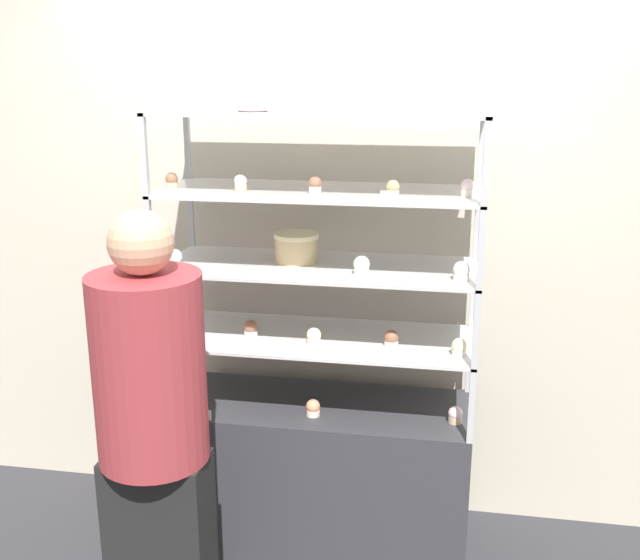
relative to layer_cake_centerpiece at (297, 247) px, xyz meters
The scene contains 36 objects.
ground_plane 1.38m from the layer_cake_centerpiece, 24.50° to the right, with size 20.00×20.00×0.00m, color #2D2D33.
back_wall 0.37m from the layer_cake_centerpiece, 72.79° to the left, with size 8.00×0.05×2.60m.
display_base 1.04m from the layer_cake_centerpiece, 24.50° to the right, with size 1.29×0.51×0.69m.
display_riser_lower 0.41m from the layer_cake_centerpiece, 24.50° to the right, with size 1.29×0.51×0.31m.
display_riser_middle 0.14m from the layer_cake_centerpiece, 24.50° to the right, with size 1.29×0.51×0.31m.
display_riser_upper 0.26m from the layer_cake_centerpiece, 24.50° to the right, with size 1.29×0.51×0.31m.
display_riser_top 0.55m from the layer_cake_centerpiece, 24.50° to the right, with size 1.29×0.51×0.31m.
layer_cake_centerpiece is the anchor object (origin of this frame).
sheet_cake_frosted 0.76m from the layer_cake_centerpiece, ahead, with size 0.21×0.16×0.06m.
cupcake_0 0.82m from the layer_cake_centerpiece, 167.84° to the right, with size 0.06×0.06×0.07m.
cupcake_1 0.68m from the layer_cake_centerpiece, 59.19° to the right, with size 0.06×0.06×0.07m.
cupcake_2 0.95m from the layer_cake_centerpiece, 10.63° to the right, with size 0.06×0.06×0.07m.
price_tag_0 0.79m from the layer_cake_centerpiece, 139.04° to the right, with size 0.04×0.00×0.04m.
cupcake_3 0.61m from the layer_cake_centerpiece, 163.32° to the right, with size 0.06×0.06×0.07m.
cupcake_4 0.40m from the layer_cake_centerpiece, 153.39° to the right, with size 0.06×0.06×0.07m.
cupcake_5 0.38m from the layer_cake_centerpiece, 55.33° to the right, with size 0.06×0.06×0.07m.
cupcake_6 0.55m from the layer_cake_centerpiece, 15.16° to the right, with size 0.06×0.06×0.07m.
cupcake_7 0.78m from the layer_cake_centerpiece, 13.53° to the right, with size 0.06×0.06×0.07m.
price_tag_1 0.46m from the layer_cake_centerpiece, 69.68° to the right, with size 0.04×0.00×0.04m.
cupcake_8 0.50m from the layer_cake_centerpiece, 159.45° to the right, with size 0.06×0.06×0.08m.
cupcake_9 0.33m from the layer_cake_centerpiece, 28.60° to the right, with size 0.06×0.06×0.08m.
cupcake_10 0.70m from the layer_cake_centerpiece, 14.55° to the right, with size 0.06×0.06×0.08m.
price_tag_2 0.33m from the layer_cake_centerpiece, 60.97° to the right, with size 0.04×0.00×0.04m.
cupcake_11 0.58m from the layer_cake_centerpiece, 166.07° to the right, with size 0.05×0.05×0.07m.
cupcake_12 0.37m from the layer_cake_centerpiece, 148.37° to the right, with size 0.05×0.05×0.07m.
cupcake_13 0.33m from the layer_cake_centerpiece, 51.50° to the right, with size 0.05×0.05×0.07m.
cupcake_14 0.53m from the layer_cake_centerpiece, 22.66° to the right, with size 0.05×0.05×0.07m.
cupcake_15 0.75m from the layer_cake_centerpiece, ahead, with size 0.05×0.05×0.07m.
price_tag_3 0.55m from the layer_cake_centerpiece, 36.03° to the right, with size 0.04×0.00×0.04m.
cupcake_16 0.78m from the layer_cake_centerpiece, 160.18° to the right, with size 0.05×0.05×0.07m.
cupcake_17 0.61m from the layer_cake_centerpiece, 131.90° to the right, with size 0.05×0.05×0.07m.
cupcake_18 0.69m from the layer_cake_centerpiece, 30.60° to the right, with size 0.05×0.05×0.07m.
cupcake_19 0.94m from the layer_cake_centerpiece, 14.25° to the right, with size 0.05×0.05×0.07m.
price_tag_4 0.73m from the layer_cake_centerpiece, 40.76° to the right, with size 0.04×0.00×0.04m.
donut_glazed 0.60m from the layer_cake_centerpiece, 147.09° to the right, with size 0.15×0.15×0.04m.
customer_figure 0.96m from the layer_cake_centerpiece, 116.28° to the right, with size 0.39×0.39×1.66m.
Camera 1 is at (0.51, -2.93, 2.10)m, focal length 42.00 mm.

